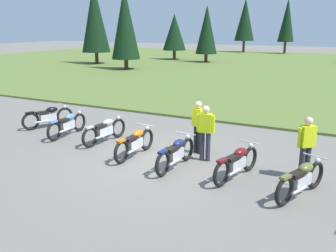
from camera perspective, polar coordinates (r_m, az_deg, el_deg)
ground_plane at (r=11.20m, az=-1.42°, el=-5.16°), size 140.00×140.00×0.00m
grass_moorland at (r=36.72m, az=19.46°, el=8.30°), size 80.00×44.00×0.10m
forest_treeline at (r=42.95m, az=21.07°, el=14.81°), size 41.93×30.19×8.79m
motorcycle_black at (r=15.38m, az=-17.99°, el=1.44°), size 0.97×1.98×0.88m
motorcycle_sky_blue at (r=13.95m, az=-15.27°, el=0.28°), size 0.62×2.10×0.88m
motorcycle_silver at (r=12.89m, az=-9.72°, el=-0.60°), size 0.62×2.10×0.88m
motorcycle_orange at (r=11.38m, az=-5.11°, el=-2.56°), size 0.62×2.10×0.88m
motorcycle_navy at (r=10.41m, az=1.23°, el=-4.19°), size 0.62×2.10×0.88m
motorcycle_maroon at (r=9.88m, az=10.58°, el=-5.54°), size 0.75×2.06×0.88m
motorcycle_olive at (r=9.24m, az=19.89°, el=-7.71°), size 0.93×2.00×0.88m
rider_checking_bike at (r=10.87m, az=5.81°, el=-0.61°), size 0.55×0.27×1.67m
rider_in_hivis_vest at (r=10.18m, az=20.58°, el=-2.63°), size 0.42×0.41×1.67m
rider_near_row_end at (r=11.51m, az=4.67°, el=0.31°), size 0.51×0.35×1.67m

